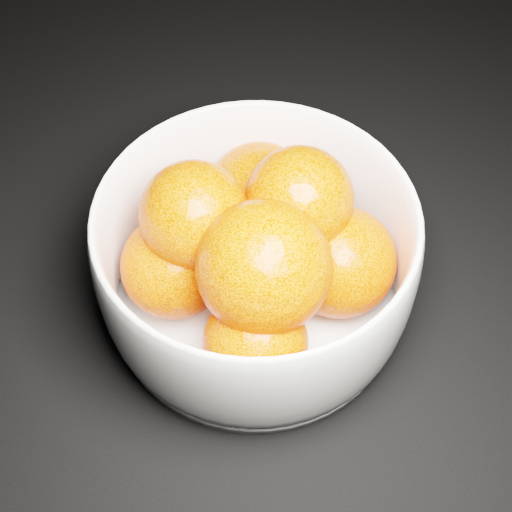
% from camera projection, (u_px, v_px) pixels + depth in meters
% --- Properties ---
extents(bowl, '(0.24, 0.24, 0.12)m').
position_uv_depth(bowl, '(256.00, 261.00, 0.54)').
color(bowl, silver).
rests_on(bowl, ground).
extents(orange_pile, '(0.20, 0.21, 0.14)m').
position_uv_depth(orange_pile, '(259.00, 247.00, 0.53)').
color(orange_pile, '#FF490D').
rests_on(orange_pile, bowl).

